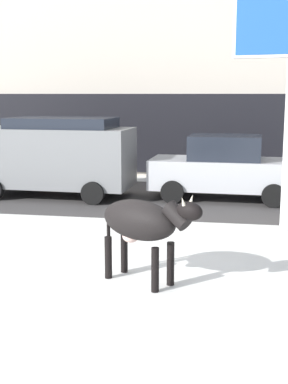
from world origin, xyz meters
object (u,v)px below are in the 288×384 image
(cow_black, at_px, (142,222))
(car_silver_sedan, at_px, (225,168))
(car_grey_van, at_px, (54,155))
(pedestrian_near_billboard, at_px, (49,153))

(cow_black, bearing_deg, car_silver_sedan, 81.61)
(cow_black, relative_size, car_grey_van, 0.40)
(pedestrian_near_billboard, bearing_deg, cow_black, -62.57)
(cow_black, height_order, pedestrian_near_billboard, pedestrian_near_billboard)
(car_silver_sedan, bearing_deg, pedestrian_near_billboard, 154.65)
(car_grey_van, xyz_separation_m, car_silver_sedan, (4.95, 0.41, -0.33))
(car_grey_van, height_order, pedestrian_near_billboard, car_grey_van)
(cow_black, relative_size, car_silver_sedan, 0.44)
(car_grey_van, distance_m, car_silver_sedan, 4.97)
(car_silver_sedan, xyz_separation_m, pedestrian_near_billboard, (-6.37, 3.02, -0.03))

